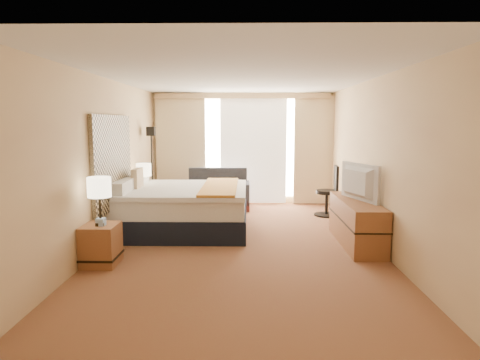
{
  "coord_description": "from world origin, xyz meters",
  "views": [
    {
      "loc": [
        0.1,
        -6.62,
        1.9
      ],
      "look_at": [
        -0.01,
        0.4,
        0.97
      ],
      "focal_mm": 32.0,
      "sensor_mm": 36.0,
      "label": 1
    }
  ],
  "objects_px": {
    "bed": "(182,208)",
    "lamp_left": "(99,188)",
    "loveseat": "(218,195)",
    "desk_chair": "(330,193)",
    "media_dresser": "(356,222)",
    "lamp_right": "(144,170)",
    "floor_lamp": "(152,152)",
    "nightstand_right": "(145,208)",
    "nightstand_left": "(101,245)",
    "television": "(354,182)"
  },
  "relations": [
    {
      "from": "bed",
      "to": "lamp_left",
      "type": "distance_m",
      "value": 2.2
    },
    {
      "from": "loveseat",
      "to": "desk_chair",
      "type": "bearing_deg",
      "value": -17.25
    },
    {
      "from": "media_dresser",
      "to": "lamp_left",
      "type": "distance_m",
      "value": 3.9
    },
    {
      "from": "media_dresser",
      "to": "lamp_right",
      "type": "distance_m",
      "value": 4.02
    },
    {
      "from": "loveseat",
      "to": "floor_lamp",
      "type": "distance_m",
      "value": 1.75
    },
    {
      "from": "nightstand_right",
      "to": "floor_lamp",
      "type": "bearing_deg",
      "value": 92.02
    },
    {
      "from": "nightstand_right",
      "to": "desk_chair",
      "type": "relative_size",
      "value": 0.53
    },
    {
      "from": "desk_chair",
      "to": "lamp_right",
      "type": "xyz_separation_m",
      "value": [
        -3.67,
        -0.65,
        0.54
      ]
    },
    {
      "from": "nightstand_right",
      "to": "bed",
      "type": "distance_m",
      "value": 1.01
    },
    {
      "from": "nightstand_left",
      "to": "lamp_left",
      "type": "distance_m",
      "value": 0.78
    },
    {
      "from": "loveseat",
      "to": "lamp_right",
      "type": "height_order",
      "value": "lamp_right"
    },
    {
      "from": "floor_lamp",
      "to": "television",
      "type": "height_order",
      "value": "floor_lamp"
    },
    {
      "from": "bed",
      "to": "lamp_right",
      "type": "distance_m",
      "value": 1.17
    },
    {
      "from": "loveseat",
      "to": "lamp_left",
      "type": "bearing_deg",
      "value": -108.74
    },
    {
      "from": "nightstand_left",
      "to": "loveseat",
      "type": "relative_size",
      "value": 0.38
    },
    {
      "from": "media_dresser",
      "to": "floor_lamp",
      "type": "bearing_deg",
      "value": 148.34
    },
    {
      "from": "floor_lamp",
      "to": "television",
      "type": "bearing_deg",
      "value": -31.76
    },
    {
      "from": "nightstand_left",
      "to": "floor_lamp",
      "type": "distance_m",
      "value": 3.5
    },
    {
      "from": "nightstand_right",
      "to": "media_dresser",
      "type": "height_order",
      "value": "media_dresser"
    },
    {
      "from": "nightstand_right",
      "to": "bed",
      "type": "relative_size",
      "value": 0.24
    },
    {
      "from": "bed",
      "to": "lamp_right",
      "type": "height_order",
      "value": "lamp_right"
    },
    {
      "from": "media_dresser",
      "to": "lamp_right",
      "type": "xyz_separation_m",
      "value": [
        -3.7,
        1.44,
        0.66
      ]
    },
    {
      "from": "desk_chair",
      "to": "television",
      "type": "height_order",
      "value": "television"
    },
    {
      "from": "lamp_left",
      "to": "bed",
      "type": "bearing_deg",
      "value": 68.17
    },
    {
      "from": "bed",
      "to": "television",
      "type": "relative_size",
      "value": 2.27
    },
    {
      "from": "nightstand_left",
      "to": "bed",
      "type": "distance_m",
      "value": 2.07
    },
    {
      "from": "lamp_left",
      "to": "television",
      "type": "distance_m",
      "value": 3.79
    },
    {
      "from": "lamp_right",
      "to": "television",
      "type": "relative_size",
      "value": 0.59
    },
    {
      "from": "bed",
      "to": "nightstand_right",
      "type": "bearing_deg",
      "value": 143.4
    },
    {
      "from": "media_dresser",
      "to": "bed",
      "type": "distance_m",
      "value": 3.01
    },
    {
      "from": "media_dresser",
      "to": "loveseat",
      "type": "height_order",
      "value": "loveseat"
    },
    {
      "from": "nightstand_left",
      "to": "desk_chair",
      "type": "bearing_deg",
      "value": 40.56
    },
    {
      "from": "bed",
      "to": "loveseat",
      "type": "relative_size",
      "value": 1.59
    },
    {
      "from": "floor_lamp",
      "to": "bed",
      "type": "bearing_deg",
      "value": -59.98
    },
    {
      "from": "nightstand_left",
      "to": "media_dresser",
      "type": "height_order",
      "value": "media_dresser"
    },
    {
      "from": "nightstand_right",
      "to": "bed",
      "type": "height_order",
      "value": "bed"
    },
    {
      "from": "nightstand_right",
      "to": "lamp_left",
      "type": "relative_size",
      "value": 0.85
    },
    {
      "from": "media_dresser",
      "to": "nightstand_right",
      "type": "bearing_deg",
      "value": 158.6
    },
    {
      "from": "desk_chair",
      "to": "lamp_right",
      "type": "height_order",
      "value": "lamp_right"
    },
    {
      "from": "lamp_right",
      "to": "nightstand_right",
      "type": "bearing_deg",
      "value": 108.6
    },
    {
      "from": "bed",
      "to": "lamp_right",
      "type": "bearing_deg",
      "value": 143.63
    },
    {
      "from": "bed",
      "to": "television",
      "type": "height_order",
      "value": "television"
    },
    {
      "from": "desk_chair",
      "to": "lamp_left",
      "type": "distance_m",
      "value": 4.88
    },
    {
      "from": "loveseat",
      "to": "nightstand_left",
      "type": "bearing_deg",
      "value": -109.32
    },
    {
      "from": "nightstand_left",
      "to": "nightstand_right",
      "type": "height_order",
      "value": "same"
    },
    {
      "from": "television",
      "to": "loveseat",
      "type": "bearing_deg",
      "value": 21.84
    },
    {
      "from": "lamp_right",
      "to": "desk_chair",
      "type": "bearing_deg",
      "value": 10.08
    },
    {
      "from": "media_dresser",
      "to": "television",
      "type": "bearing_deg",
      "value": 156.13
    },
    {
      "from": "desk_chair",
      "to": "media_dresser",
      "type": "bearing_deg",
      "value": -85.2
    },
    {
      "from": "loveseat",
      "to": "desk_chair",
      "type": "xyz_separation_m",
      "value": [
        2.36,
        -0.71,
        0.17
      ]
    }
  ]
}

